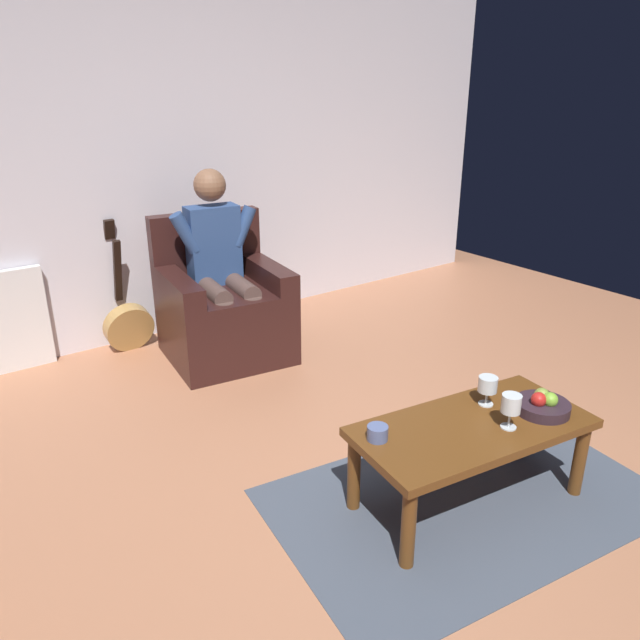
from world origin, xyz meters
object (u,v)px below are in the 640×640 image
Objects in this scene: fruit_bowl at (543,405)px; candle_jar at (378,433)px; armchair at (223,310)px; wine_glass_far at (488,386)px; wine_glass_near at (511,406)px; person_seated at (220,261)px; coffee_table at (472,435)px; guitar at (128,322)px.

fruit_bowl is 2.75× the size of candle_jar.
wine_glass_far is (-0.30, 2.05, 0.17)m from armchair.
fruit_bowl is (-0.24, 0.00, -0.07)m from wine_glass_near.
coffee_table is at bearing 100.69° from person_seated.
coffee_table is at bearing -19.11° from fruit_bowl.
person_seated is at bearing -86.74° from coffee_table.
wine_glass_near is 0.25m from fruit_bowl.
coffee_table is 12.60× the size of candle_jar.
person_seated reaches higher than wine_glass_near.
person_seated reaches higher than wine_glass_far.
person_seated is 0.87m from guitar.
guitar is 2.85m from wine_glass_near.
wine_glass_far is (-0.30, 2.05, -0.19)m from person_seated.
guitar is (0.52, -0.49, -0.13)m from armchair.
wine_glass_far is (-0.08, -0.19, -0.01)m from wine_glass_near.
candle_jar reaches higher than coffee_table.
candle_jar is at bearing 88.56° from person_seated.
wine_glass_far is 0.57× the size of fruit_bowl.
guitar is at bearing -72.02° from wine_glass_far.
person_seated is 1.38× the size of guitar.
person_seated is 8.04× the size of wine_glass_near.
guitar reaches higher than candle_jar.
wine_glass_near reaches higher than candle_jar.
wine_glass_near is 1.78× the size of candle_jar.
wine_glass_far is at bearing 105.85° from armchair.
wine_glass_near is (-0.10, 0.11, 0.17)m from coffee_table.
wine_glass_near is 0.65× the size of fruit_bowl.
person_seated is 2.30m from fruit_bowl.
wine_glass_far is at bearing -52.23° from fruit_bowl.
candle_jar is at bearing -7.09° from wine_glass_far.
wine_glass_near is 0.60m from candle_jar.
person_seated is (0.00, 0.01, 0.36)m from armchair.
person_seated is at bearing -98.87° from candle_jar.
wine_glass_near is 0.21m from wine_glass_far.
guitar is 3.78× the size of fruit_bowl.
coffee_table is at bearing 23.88° from wine_glass_far.
fruit_bowl reaches higher than coffee_table.
armchair is 1.04× the size of guitar.
fruit_bowl is at bearing 127.77° from wine_glass_far.
fruit_bowl is at bearing 179.10° from wine_glass_near.
coffee_table is 1.21× the size of guitar.
wine_glass_near reaches higher than coffee_table.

